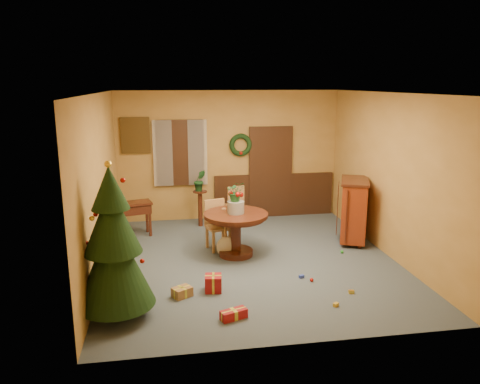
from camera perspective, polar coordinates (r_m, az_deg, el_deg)
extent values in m
plane|color=#3A4A55|center=(8.35, 1.39, -8.34)|extent=(5.50, 5.50, 0.00)
plane|color=silver|center=(7.77, 1.51, 11.97)|extent=(5.50, 5.50, 0.00)
plane|color=olive|center=(10.60, -1.33, 4.45)|extent=(5.00, 0.00, 5.00)
plane|color=olive|center=(5.34, 6.97, -4.55)|extent=(5.00, 0.00, 5.00)
plane|color=olive|center=(7.87, -16.74, 0.78)|extent=(0.00, 5.50, 5.50)
plane|color=olive|center=(8.74, 17.77, 1.92)|extent=(0.00, 5.50, 5.50)
cube|color=black|center=(10.94, 4.18, -0.37)|extent=(2.80, 0.06, 1.00)
cube|color=black|center=(10.80, 3.72, 2.43)|extent=(1.00, 0.08, 2.10)
cube|color=white|center=(10.83, 3.68, 2.20)|extent=(0.80, 0.03, 1.90)
cube|color=black|center=(10.45, -7.30, 4.77)|extent=(1.05, 0.08, 1.45)
cube|color=white|center=(10.47, -7.31, 4.79)|extent=(0.88, 0.03, 1.25)
cube|color=white|center=(10.39, -9.39, 4.65)|extent=(0.42, 0.02, 1.45)
cube|color=white|center=(10.42, -5.19, 4.80)|extent=(0.42, 0.02, 1.45)
torus|color=black|center=(10.53, 0.08, 5.76)|extent=(0.51, 0.11, 0.51)
cube|color=#4C3819|center=(10.42, -12.63, 6.75)|extent=(0.62, 0.05, 0.78)
cube|color=gray|center=(10.44, -12.62, 6.77)|extent=(0.48, 0.02, 0.62)
cylinder|color=black|center=(8.35, -0.52, -2.80)|extent=(1.16, 1.16, 0.06)
cylinder|color=black|center=(8.37, -0.52, -3.21)|extent=(1.03, 1.03, 0.04)
cylinder|color=black|center=(8.46, -0.51, -5.22)|extent=(0.19, 0.19, 0.64)
cylinder|color=black|center=(8.58, -0.51, -7.38)|extent=(0.62, 0.62, 0.10)
cylinder|color=slate|center=(8.31, -0.52, -1.87)|extent=(0.30, 0.30, 0.22)
imported|color=#1E4C23|center=(8.24, -0.52, 0.07)|extent=(0.32, 0.28, 0.36)
cube|color=olive|center=(8.76, -2.67, -4.32)|extent=(0.50, 0.50, 0.05)
cube|color=olive|center=(8.85, -3.14, -2.40)|extent=(0.40, 0.15, 0.48)
cube|color=olive|center=(9.03, -2.09, -5.26)|extent=(0.05, 0.05, 0.41)
cube|color=olive|center=(8.92, -4.03, -5.54)|extent=(0.05, 0.05, 0.41)
cube|color=olive|center=(8.75, -1.26, -5.88)|extent=(0.05, 0.05, 0.41)
cube|color=olive|center=(8.63, -3.24, -6.17)|extent=(0.05, 0.05, 0.41)
cube|color=olive|center=(10.30, -0.92, -1.70)|extent=(0.48, 0.48, 0.05)
cube|color=olive|center=(10.09, -0.50, -0.57)|extent=(0.38, 0.15, 0.46)
cube|color=olive|center=(10.16, -1.34, -3.18)|extent=(0.05, 0.05, 0.40)
cube|color=olive|center=(10.29, 0.25, -2.97)|extent=(0.05, 0.05, 0.40)
cube|color=olive|center=(10.43, -2.06, -2.75)|extent=(0.05, 0.05, 0.40)
cube|color=olive|center=(10.56, -0.51, -2.54)|extent=(0.05, 0.05, 0.40)
cylinder|color=black|center=(10.20, -4.86, -2.09)|extent=(0.10, 0.10, 0.76)
cylinder|color=black|center=(10.11, -4.91, 0.05)|extent=(0.31, 0.31, 0.03)
imported|color=#19471E|center=(10.05, -4.93, 1.41)|extent=(0.28, 0.24, 0.46)
cylinder|color=#382111|center=(6.67, -14.71, -13.57)|extent=(0.13, 0.13, 0.22)
cone|color=black|center=(6.40, -15.07, -8.09)|extent=(1.03, 1.03, 1.22)
cone|color=black|center=(6.22, -15.38, -3.26)|extent=(0.75, 0.75, 0.89)
cone|color=black|center=(6.12, -15.62, 0.53)|extent=(0.49, 0.49, 0.56)
sphere|color=yellow|center=(6.06, -15.80, 3.29)|extent=(0.09, 0.09, 0.09)
cube|color=black|center=(9.67, -13.15, -1.38)|extent=(0.87, 0.58, 0.05)
cube|color=black|center=(9.70, -13.12, -2.09)|extent=(0.82, 0.53, 0.17)
cube|color=black|center=(9.79, -15.03, -3.48)|extent=(0.12, 0.29, 0.66)
cube|color=black|center=(9.74, -11.05, -3.35)|extent=(0.12, 0.29, 0.66)
cube|color=#631F0B|center=(9.37, 13.67, -2.16)|extent=(0.77, 1.02, 1.14)
cube|color=black|center=(9.24, 13.87, 1.33)|extent=(0.84, 1.10, 0.05)
cylinder|color=black|center=(9.21, 14.40, -6.40)|extent=(0.06, 0.06, 0.08)
cylinder|color=black|center=(9.88, 12.62, -4.95)|extent=(0.06, 0.06, 0.08)
cube|color=brown|center=(7.07, -7.07, -12.00)|extent=(0.33, 0.31, 0.14)
cube|color=gold|center=(7.07, -7.07, -12.00)|extent=(0.25, 0.16, 0.15)
cube|color=gold|center=(7.07, -7.07, -12.00)|extent=(0.14, 0.19, 0.15)
cube|color=maroon|center=(7.18, -3.27, -11.04)|extent=(0.27, 0.27, 0.25)
cube|color=gold|center=(7.18, -3.27, -11.04)|extent=(0.25, 0.07, 0.25)
cube|color=gold|center=(7.18, -3.27, -11.04)|extent=(0.07, 0.25, 0.25)
cube|color=brown|center=(6.98, -14.45, -12.70)|extent=(0.29, 0.31, 0.14)
cube|color=gold|center=(6.98, -14.45, -12.70)|extent=(0.17, 0.23, 0.14)
cube|color=gold|center=(6.98, -14.45, -12.70)|extent=(0.17, 0.13, 0.14)
cube|color=maroon|center=(6.43, -0.77, -14.68)|extent=(0.39, 0.26, 0.13)
cube|color=gold|center=(6.43, -0.77, -14.68)|extent=(0.35, 0.15, 0.13)
cube|color=gold|center=(6.43, -0.77, -14.68)|extent=(0.10, 0.16, 0.13)
cube|color=#283DAD|center=(7.71, 7.51, -10.17)|extent=(0.09, 0.08, 0.05)
sphere|color=green|center=(8.87, 12.32, -7.13)|extent=(0.06, 0.06, 0.06)
cube|color=gold|center=(6.89, 11.61, -13.30)|extent=(0.09, 0.09, 0.05)
sphere|color=#A8120B|center=(7.59, 8.73, -10.54)|extent=(0.06, 0.06, 0.06)
cube|color=yellow|center=(7.32, 13.41, -11.76)|extent=(0.08, 0.06, 0.05)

